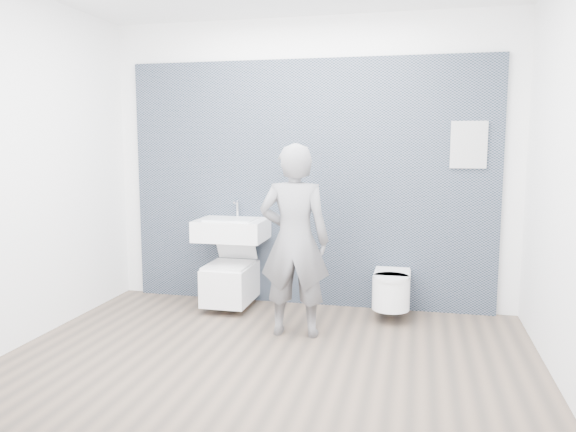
% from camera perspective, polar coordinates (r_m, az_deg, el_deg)
% --- Properties ---
extents(ground, '(4.00, 4.00, 0.00)m').
position_cam_1_polar(ground, '(4.38, -1.83, -14.14)').
color(ground, brown).
rests_on(ground, ground).
extents(room_shell, '(4.00, 4.00, 4.00)m').
position_cam_1_polar(room_shell, '(4.07, -1.94, 9.27)').
color(room_shell, white).
rests_on(room_shell, ground).
extents(tile_wall, '(3.60, 0.06, 2.40)m').
position_cam_1_polar(tile_wall, '(5.73, 1.99, -8.81)').
color(tile_wall, black).
rests_on(tile_wall, ground).
extents(washbasin, '(0.67, 0.50, 0.50)m').
position_cam_1_polar(washbasin, '(5.47, -5.76, -1.33)').
color(washbasin, white).
rests_on(washbasin, ground).
extents(toilet_square, '(0.42, 0.61, 0.78)m').
position_cam_1_polar(toilet_square, '(5.53, -5.86, -6.54)').
color(toilet_square, white).
rests_on(toilet_square, ground).
extents(toilet_rounded, '(0.34, 0.57, 0.31)m').
position_cam_1_polar(toilet_rounded, '(5.26, 10.47, -7.35)').
color(toilet_rounded, white).
rests_on(toilet_rounded, ground).
extents(info_placard, '(0.32, 0.03, 0.43)m').
position_cam_1_polar(info_placard, '(5.61, 17.21, -9.53)').
color(info_placard, white).
rests_on(info_placard, ground).
extents(visitor, '(0.61, 0.43, 1.61)m').
position_cam_1_polar(visitor, '(4.65, 0.66, -2.52)').
color(visitor, slate).
rests_on(visitor, ground).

